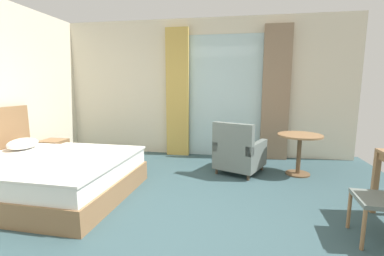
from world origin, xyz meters
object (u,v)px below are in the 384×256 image
nightstand (54,152)px  round_cafe_table (299,145)px  bed (44,174)px  armchair_by_window (239,153)px

nightstand → round_cafe_table: (4.49, 0.14, 0.28)m
bed → round_cafe_table: bearing=21.9°
round_cafe_table → nightstand: bearing=-178.2°
armchair_by_window → round_cafe_table: 1.01m
nightstand → bed: bearing=-57.6°
armchair_by_window → round_cafe_table: armchair_by_window is taller
bed → armchair_by_window: bed is taller
bed → armchair_by_window: bearing=27.5°
armchair_by_window → round_cafe_table: size_ratio=1.35×
armchair_by_window → nightstand: bearing=-179.1°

